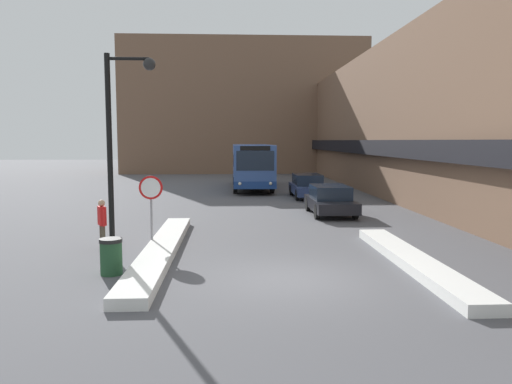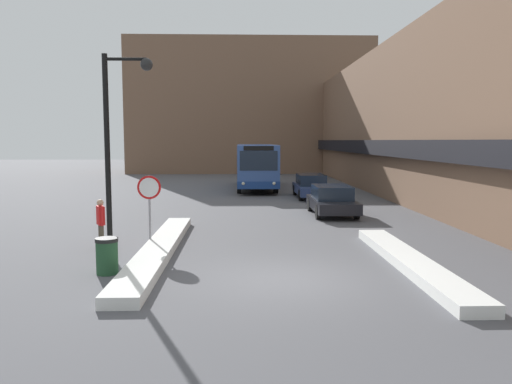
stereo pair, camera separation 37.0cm
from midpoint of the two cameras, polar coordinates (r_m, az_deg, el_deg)
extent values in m
plane|color=#515156|center=(12.69, 4.06, -9.98)|extent=(160.00, 160.00, 0.00)
cube|color=brown|center=(37.87, 15.65, 7.51)|extent=(5.00, 60.00, 9.35)
cube|color=black|center=(37.13, 11.51, 5.14)|extent=(0.50, 60.00, 0.90)
cube|color=brown|center=(55.78, -0.50, 9.60)|extent=(26.00, 8.00, 14.12)
cube|color=silver|center=(15.75, -10.34, -6.39)|extent=(0.90, 10.54, 0.28)
cube|color=silver|center=(14.58, 17.92, -7.58)|extent=(0.90, 8.26, 0.28)
cube|color=#335193|center=(35.93, 0.31, 3.27)|extent=(2.66, 10.22, 2.71)
cube|color=navy|center=(36.00, 0.30, 1.50)|extent=(2.68, 10.24, 0.47)
cube|color=#192333|center=(35.92, 0.31, 3.88)|extent=(2.68, 9.40, 0.74)
cube|color=#192333|center=(30.80, 0.65, 3.59)|extent=(2.34, 0.03, 1.22)
cube|color=black|center=(30.78, 0.66, 5.02)|extent=(1.86, 0.03, 0.28)
sphere|color=#F2EAC6|center=(30.85, -1.12, 0.97)|extent=(0.20, 0.20, 0.20)
sphere|color=#F2EAC6|center=(30.94, 2.42, 0.98)|extent=(0.20, 0.20, 0.20)
cylinder|color=black|center=(32.83, -1.60, 0.80)|extent=(0.28, 1.10, 1.10)
cylinder|color=black|center=(32.93, 2.61, 0.81)|extent=(0.28, 1.10, 1.10)
cylinder|color=black|center=(39.15, -1.64, 1.62)|extent=(0.28, 1.10, 1.10)
cylinder|color=black|center=(39.23, 1.90, 1.63)|extent=(0.28, 1.10, 1.10)
cube|color=black|center=(23.60, 9.13, -1.38)|extent=(1.86, 4.26, 0.49)
cube|color=#192333|center=(23.64, 9.11, -0.02)|extent=(1.64, 2.35, 0.62)
cylinder|color=black|center=(22.52, 11.89, -2.23)|extent=(0.20, 0.66, 0.66)
cylinder|color=black|center=(22.18, 7.61, -2.28)|extent=(0.20, 0.66, 0.66)
cylinder|color=black|center=(25.07, 10.47, -1.38)|extent=(0.20, 0.66, 0.66)
cylinder|color=black|center=(24.77, 6.62, -1.41)|extent=(0.20, 0.66, 0.66)
cube|color=navy|center=(30.48, 6.64, 0.32)|extent=(1.78, 4.66, 0.52)
cube|color=#192333|center=(30.54, 6.62, 1.43)|extent=(1.56, 2.57, 0.64)
cylinder|color=black|center=(29.21, 8.62, -0.33)|extent=(0.20, 0.66, 0.66)
cylinder|color=black|center=(28.96, 5.47, -0.34)|extent=(0.20, 0.66, 0.66)
cylinder|color=black|center=(32.04, 7.69, 0.23)|extent=(0.20, 0.66, 0.66)
cylinder|color=black|center=(31.82, 4.82, 0.22)|extent=(0.20, 0.66, 0.66)
cylinder|color=gray|center=(16.46, -11.42, -2.23)|extent=(0.07, 0.07, 2.35)
cylinder|color=red|center=(16.35, -11.49, 0.52)|extent=(0.76, 0.03, 0.76)
cylinder|color=white|center=(16.33, -11.50, 0.51)|extent=(0.62, 0.01, 0.62)
cylinder|color=black|center=(15.25, -15.94, 3.84)|extent=(0.16, 0.16, 5.96)
cylinder|color=black|center=(15.29, -14.00, 14.53)|extent=(1.20, 0.10, 0.10)
sphere|color=black|center=(15.16, -11.70, 14.09)|extent=(0.36, 0.36, 0.36)
cylinder|color=brown|center=(16.90, -16.76, -4.83)|extent=(0.12, 0.12, 0.79)
cylinder|color=brown|center=(16.63, -16.57, -4.99)|extent=(0.12, 0.12, 0.79)
cube|color=red|center=(16.65, -16.73, -2.57)|extent=(0.37, 0.47, 0.59)
sphere|color=tan|center=(16.60, -16.78, -1.19)|extent=(0.22, 0.22, 0.22)
cylinder|color=red|center=(16.87, -16.87, -2.57)|extent=(0.09, 0.09, 0.56)
cylinder|color=red|center=(16.45, -16.58, -2.77)|extent=(0.09, 0.09, 0.56)
cylinder|color=#234C2D|center=(13.61, -15.91, -7.25)|extent=(0.56, 0.56, 0.85)
cylinder|color=black|center=(13.51, -15.96, -5.29)|extent=(0.59, 0.59, 0.10)
camera|label=1|loc=(0.19, -89.46, 0.06)|focal=35.00mm
camera|label=2|loc=(0.19, 90.54, -0.06)|focal=35.00mm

